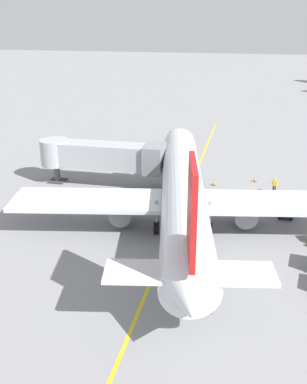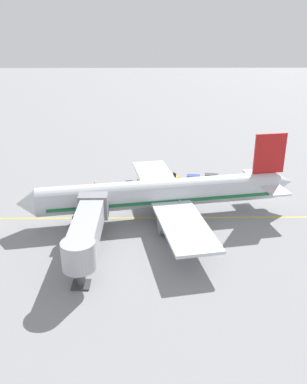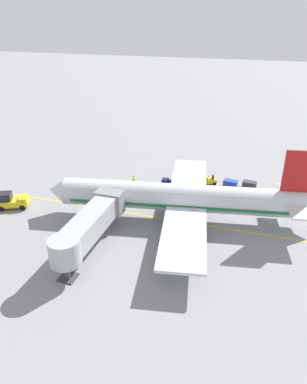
% 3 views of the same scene
% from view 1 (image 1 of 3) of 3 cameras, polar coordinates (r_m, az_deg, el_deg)
% --- Properties ---
extents(ground_plane, '(400.00, 400.00, 0.00)m').
position_cam_1_polar(ground_plane, '(43.19, 2.98, -3.20)').
color(ground_plane, gray).
extents(gate_lead_in_line, '(0.24, 80.00, 0.01)m').
position_cam_1_polar(gate_lead_in_line, '(43.19, 2.98, -3.19)').
color(gate_lead_in_line, gold).
rests_on(gate_lead_in_line, ground).
extents(parked_airliner, '(30.45, 37.20, 10.63)m').
position_cam_1_polar(parked_airliner, '(40.42, 3.70, -0.08)').
color(parked_airliner, silver).
rests_on(parked_airliner, ground).
extents(jet_bridge, '(14.05, 3.50, 4.98)m').
position_cam_1_polar(jet_bridge, '(50.58, -6.52, 4.56)').
color(jet_bridge, '#A8AAAF').
rests_on(jet_bridge, ground).
extents(pushback_tractor, '(3.87, 4.92, 2.40)m').
position_cam_1_polar(pushback_tractor, '(64.55, 3.12, 6.16)').
color(pushback_tractor, gold).
rests_on(pushback_tractor, ground).
extents(baggage_tug_trailing, '(1.40, 2.56, 1.62)m').
position_cam_1_polar(baggage_tug_trailing, '(45.10, 16.07, -1.97)').
color(baggage_tug_trailing, navy).
rests_on(baggage_tug_trailing, ground).
extents(ground_crew_wing_walker, '(0.73, 0.31, 1.69)m').
position_cam_1_polar(ground_crew_wing_walker, '(50.35, 14.87, 0.89)').
color(ground_crew_wing_walker, '#232328').
rests_on(ground_crew_wing_walker, ground).
extents(safety_cone_nose_left, '(0.36, 0.36, 0.59)m').
position_cam_1_polar(safety_cone_nose_left, '(53.54, 12.57, 1.56)').
color(safety_cone_nose_left, black).
rests_on(safety_cone_nose_left, ground).
extents(safety_cone_nose_right, '(0.36, 0.36, 0.59)m').
position_cam_1_polar(safety_cone_nose_right, '(51.59, 7.55, 1.15)').
color(safety_cone_nose_right, black).
rests_on(safety_cone_nose_right, ground).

